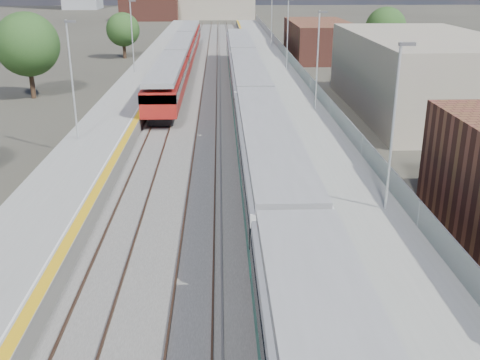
{
  "coord_description": "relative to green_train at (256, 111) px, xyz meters",
  "views": [
    {
      "loc": [
        -0.92,
        -1.47,
        11.22
      ],
      "look_at": [
        -0.06,
        22.81,
        2.2
      ],
      "focal_mm": 42.0,
      "sensor_mm": 36.0,
      "label": 1
    }
  ],
  "objects": [
    {
      "name": "ground",
      "position": [
        -1.5,
        14.01,
        -2.32
      ],
      "size": [
        320.0,
        320.0,
        0.0
      ],
      "primitive_type": "plane",
      "color": "#47443A",
      "rests_on": "ground"
    },
    {
      "name": "ballast_bed",
      "position": [
        -3.75,
        16.51,
        -2.29
      ],
      "size": [
        10.5,
        155.0,
        0.06
      ],
      "primitive_type": "cube",
      "color": "#565451",
      "rests_on": "ground"
    },
    {
      "name": "tracks",
      "position": [
        -3.15,
        18.19,
        -2.21
      ],
      "size": [
        8.96,
        160.0,
        0.17
      ],
      "color": "#4C3323",
      "rests_on": "ground"
    },
    {
      "name": "platform_right",
      "position": [
        3.78,
        16.5,
        -1.78
      ],
      "size": [
        4.7,
        155.0,
        8.52
      ],
      "color": "slate",
      "rests_on": "ground"
    },
    {
      "name": "platform_left",
      "position": [
        -10.55,
        16.5,
        -1.8
      ],
      "size": [
        4.3,
        155.0,
        8.52
      ],
      "color": "slate",
      "rests_on": "ground"
    },
    {
      "name": "green_train",
      "position": [
        0.0,
        0.0,
        0.0
      ],
      "size": [
        2.99,
        83.2,
        3.29
      ],
      "color": "black",
      "rests_on": "ground"
    },
    {
      "name": "red_train",
      "position": [
        -7.0,
        31.38,
        -0.23
      ],
      "size": [
        2.8,
        56.79,
        3.53
      ],
      "color": "black",
      "rests_on": "ground"
    },
    {
      "name": "tree_b",
      "position": [
        -20.09,
        15.76,
        2.67
      ],
      "size": [
        5.84,
        5.84,
        7.91
      ],
      "color": "#382619",
      "rests_on": "ground"
    },
    {
      "name": "tree_c",
      "position": [
        -15.57,
        41.8,
        1.54
      ],
      "size": [
        4.53,
        4.53,
        6.14
      ],
      "color": "#382619",
      "rests_on": "ground"
    },
    {
      "name": "tree_d",
      "position": [
        19.18,
        36.99,
        2.14
      ],
      "size": [
        5.22,
        5.22,
        7.08
      ],
      "color": "#382619",
      "rests_on": "ground"
    }
  ]
}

